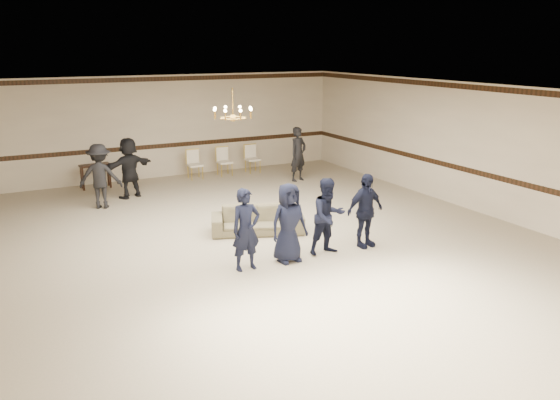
{
  "coord_description": "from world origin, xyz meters",
  "views": [
    {
      "loc": [
        -4.77,
        -10.4,
        4.09
      ],
      "look_at": [
        0.38,
        -0.5,
        1.01
      ],
      "focal_mm": 36.14,
      "sensor_mm": 36.0,
      "label": 1
    }
  ],
  "objects": [
    {
      "name": "adult_mid",
      "position": [
        -1.47,
        4.92,
        0.84
      ],
      "size": [
        1.63,
        0.96,
        1.67
      ],
      "primitive_type": "imported",
      "rotation": [
        0.0,
        0.0,
        3.46
      ],
      "color": "black",
      "rests_on": "floor"
    },
    {
      "name": "banquet_chair_mid",
      "position": [
        1.87,
        6.24,
        0.45
      ],
      "size": [
        0.45,
        0.45,
        0.91
      ],
      "primitive_type": null,
      "rotation": [
        0.0,
        0.0,
        -0.02
      ],
      "color": "#F3E8CC",
      "rests_on": "floor"
    },
    {
      "name": "adult_left",
      "position": [
        -2.37,
        4.22,
        0.84
      ],
      "size": [
        1.24,
        0.98,
        1.67
      ],
      "primitive_type": "imported",
      "rotation": [
        0.0,
        0.0,
        2.76
      ],
      "color": "black",
      "rests_on": "floor"
    },
    {
      "name": "banquet_chair_left",
      "position": [
        0.87,
        6.24,
        0.45
      ],
      "size": [
        0.45,
        0.45,
        0.91
      ],
      "primitive_type": null,
      "rotation": [
        0.0,
        0.0,
        -0.02
      ],
      "color": "#F3E8CC",
      "rests_on": "floor"
    },
    {
      "name": "boy_b",
      "position": [
        0.14,
        -1.31,
        0.78
      ],
      "size": [
        0.79,
        0.53,
        1.56
      ],
      "primitive_type": "imported",
      "rotation": [
        0.0,
        0.0,
        0.05
      ],
      "color": "black",
      "rests_on": "floor"
    },
    {
      "name": "boy_c",
      "position": [
        1.04,
        -1.31,
        0.78
      ],
      "size": [
        0.78,
        0.61,
        1.56
      ],
      "primitive_type": "imported",
      "rotation": [
        0.0,
        0.0,
        0.03
      ],
      "color": "black",
      "rests_on": "floor"
    },
    {
      "name": "chandelier",
      "position": [
        0.0,
        1.0,
        2.88
      ],
      "size": [
        0.94,
        0.94,
        0.89
      ],
      "primitive_type": null,
      "color": "#B5893A",
      "rests_on": "ceiling"
    },
    {
      "name": "console_table",
      "position": [
        -2.13,
        6.44,
        0.36
      ],
      "size": [
        0.89,
        0.45,
        0.72
      ],
      "primitive_type": "cube",
      "rotation": [
        0.0,
        0.0,
        0.1
      ],
      "color": "black",
      "rests_on": "floor"
    },
    {
      "name": "boy_d",
      "position": [
        1.94,
        -1.31,
        0.78
      ],
      "size": [
        0.95,
        0.48,
        1.56
      ],
      "primitive_type": "imported",
      "rotation": [
        0.0,
        0.0,
        0.11
      ],
      "color": "black",
      "rests_on": "floor"
    },
    {
      "name": "adult_right",
      "position": [
        3.63,
        4.52,
        0.84
      ],
      "size": [
        0.7,
        0.56,
        1.67
      ],
      "primitive_type": "imported",
      "rotation": [
        0.0,
        0.0,
        0.3
      ],
      "color": "black",
      "rests_on": "floor"
    },
    {
      "name": "settee",
      "position": [
        0.34,
        0.53,
        0.3
      ],
      "size": [
        2.2,
        1.48,
        0.6
      ],
      "primitive_type": "imported",
      "rotation": [
        0.0,
        0.0,
        -0.36
      ],
      "color": "#6F674A",
      "rests_on": "floor"
    },
    {
      "name": "banquet_chair_right",
      "position": [
        2.87,
        6.24,
        0.45
      ],
      "size": [
        0.45,
        0.45,
        0.91
      ],
      "primitive_type": null,
      "rotation": [
        0.0,
        0.0,
        -0.03
      ],
      "color": "#F3E8CC",
      "rests_on": "floor"
    },
    {
      "name": "crown_molding",
      "position": [
        0.0,
        6.99,
        3.08
      ],
      "size": [
        12.0,
        0.02,
        0.14
      ],
      "primitive_type": "cube",
      "color": "black",
      "rests_on": "wall_back"
    },
    {
      "name": "chair_rail",
      "position": [
        0.0,
        6.99,
        1.0
      ],
      "size": [
        12.0,
        0.02,
        0.14
      ],
      "primitive_type": "cube",
      "color": "black",
      "rests_on": "wall_back"
    },
    {
      "name": "room",
      "position": [
        0.0,
        0.0,
        1.6
      ],
      "size": [
        12.01,
        14.01,
        3.21
      ],
      "color": "tan",
      "rests_on": "ground"
    },
    {
      "name": "boy_a",
      "position": [
        -0.76,
        -1.31,
        0.78
      ],
      "size": [
        0.59,
        0.4,
        1.56
      ],
      "primitive_type": "imported",
      "rotation": [
        0.0,
        0.0,
        0.04
      ],
      "color": "black",
      "rests_on": "floor"
    }
  ]
}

